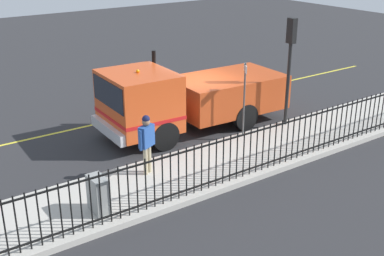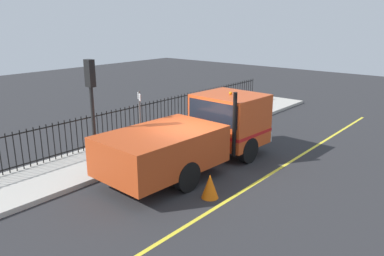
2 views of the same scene
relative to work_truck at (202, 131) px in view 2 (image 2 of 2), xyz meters
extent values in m
plane|color=#2B2B2D|center=(-0.32, 0.83, -1.30)|extent=(58.11, 58.11, 0.00)
cube|color=#B7B2A8|center=(3.05, 0.83, -1.21)|extent=(2.77, 26.41, 0.16)
cube|color=yellow|center=(-2.37, 0.83, -1.29)|extent=(0.12, 23.77, 0.01)
cube|color=#D84C1E|center=(-0.07, -1.63, 0.13)|extent=(2.53, 2.25, 1.90)
cube|color=black|center=(-0.07, -1.63, 0.55)|extent=(2.33, 2.28, 0.83)
cube|color=#B8411A|center=(0.09, 1.99, -0.20)|extent=(2.61, 4.12, 1.23)
cube|color=silver|center=(-0.12, -2.78, -0.67)|extent=(2.32, 0.30, 0.36)
cube|color=red|center=(-0.07, -1.63, -0.28)|extent=(2.55, 2.27, 0.12)
cylinder|color=black|center=(1.04, -1.36, -0.82)|extent=(0.34, 0.97, 0.96)
cylinder|color=black|center=(-1.15, -1.26, -0.82)|extent=(0.34, 0.97, 0.96)
cylinder|color=black|center=(1.18, 1.94, -0.82)|extent=(0.34, 0.97, 0.96)
cylinder|color=black|center=(-1.01, 2.03, -0.82)|extent=(0.34, 0.97, 0.96)
sphere|color=orange|center=(-0.07, -1.63, 1.13)|extent=(0.12, 0.12, 0.12)
cylinder|color=black|center=(-1.09, -0.41, 0.32)|extent=(0.14, 0.14, 2.28)
cube|color=#264C99|center=(2.47, -2.82, 0.01)|extent=(0.41, 0.54, 0.62)
sphere|color=#997051|center=(2.47, -2.82, 0.43)|extent=(0.23, 0.23, 0.23)
sphere|color=#14193F|center=(2.47, -2.82, 0.51)|extent=(0.22, 0.22, 0.22)
cylinder|color=tan|center=(2.51, -2.90, -0.72)|extent=(0.12, 0.12, 0.83)
cylinder|color=tan|center=(2.43, -2.74, -0.72)|extent=(0.12, 0.12, 0.83)
cylinder|color=#264C99|center=(2.59, -3.08, -0.02)|extent=(0.09, 0.09, 0.59)
cylinder|color=#264C99|center=(2.35, -2.57, -0.02)|extent=(0.09, 0.09, 0.59)
cylinder|color=black|center=(4.21, -10.39, -0.44)|extent=(0.04, 0.04, 1.39)
cylinder|color=black|center=(4.21, -10.15, -0.44)|extent=(0.04, 0.04, 1.39)
cylinder|color=black|center=(4.21, -9.91, -0.44)|extent=(0.04, 0.04, 1.39)
cylinder|color=black|center=(4.21, -9.67, -0.44)|extent=(0.04, 0.04, 1.39)
cylinder|color=black|center=(4.21, -9.43, -0.44)|extent=(0.04, 0.04, 1.39)
cylinder|color=black|center=(4.21, -9.19, -0.44)|extent=(0.04, 0.04, 1.39)
cylinder|color=black|center=(4.21, -8.94, -0.44)|extent=(0.04, 0.04, 1.39)
cylinder|color=black|center=(4.21, -8.70, -0.44)|extent=(0.04, 0.04, 1.39)
cylinder|color=black|center=(4.21, -8.46, -0.44)|extent=(0.04, 0.04, 1.39)
cylinder|color=black|center=(4.21, -8.22, -0.44)|extent=(0.04, 0.04, 1.39)
cylinder|color=black|center=(4.21, -7.98, -0.44)|extent=(0.04, 0.04, 1.39)
cylinder|color=black|center=(4.21, -7.74, -0.44)|extent=(0.04, 0.04, 1.39)
cylinder|color=black|center=(4.21, -7.50, -0.44)|extent=(0.04, 0.04, 1.39)
cylinder|color=black|center=(4.21, -7.25, -0.44)|extent=(0.04, 0.04, 1.39)
cylinder|color=black|center=(4.21, -7.01, -0.44)|extent=(0.04, 0.04, 1.39)
cylinder|color=black|center=(4.21, -6.77, -0.44)|extent=(0.04, 0.04, 1.39)
cylinder|color=black|center=(4.21, -6.53, -0.44)|extent=(0.04, 0.04, 1.39)
cylinder|color=black|center=(4.21, -6.29, -0.44)|extent=(0.04, 0.04, 1.39)
cylinder|color=black|center=(4.21, -6.05, -0.44)|extent=(0.04, 0.04, 1.39)
cylinder|color=black|center=(4.21, -5.81, -0.44)|extent=(0.04, 0.04, 1.39)
cylinder|color=black|center=(4.21, -5.56, -0.44)|extent=(0.04, 0.04, 1.39)
cylinder|color=black|center=(4.21, -5.32, -0.44)|extent=(0.04, 0.04, 1.39)
cylinder|color=black|center=(4.21, -5.08, -0.44)|extent=(0.04, 0.04, 1.39)
cylinder|color=black|center=(4.21, -4.84, -0.44)|extent=(0.04, 0.04, 1.39)
cylinder|color=black|center=(4.21, -4.60, -0.44)|extent=(0.04, 0.04, 1.39)
cylinder|color=black|center=(4.21, -4.36, -0.44)|extent=(0.04, 0.04, 1.39)
cylinder|color=black|center=(4.21, -4.12, -0.44)|extent=(0.04, 0.04, 1.39)
cylinder|color=black|center=(4.21, -3.88, -0.44)|extent=(0.04, 0.04, 1.39)
cylinder|color=black|center=(4.21, -3.63, -0.44)|extent=(0.04, 0.04, 1.39)
cylinder|color=black|center=(4.21, -3.39, -0.44)|extent=(0.04, 0.04, 1.39)
cylinder|color=black|center=(4.21, -3.15, -0.44)|extent=(0.04, 0.04, 1.39)
cylinder|color=black|center=(4.21, -2.91, -0.44)|extent=(0.04, 0.04, 1.39)
cylinder|color=black|center=(4.21, -2.67, -0.44)|extent=(0.04, 0.04, 1.39)
cylinder|color=black|center=(4.21, -2.43, -0.44)|extent=(0.04, 0.04, 1.39)
cylinder|color=black|center=(4.21, -2.19, -0.44)|extent=(0.04, 0.04, 1.39)
cylinder|color=black|center=(4.21, -1.94, -0.44)|extent=(0.04, 0.04, 1.39)
cylinder|color=black|center=(4.21, -1.70, -0.44)|extent=(0.04, 0.04, 1.39)
cylinder|color=black|center=(4.21, -1.46, -0.44)|extent=(0.04, 0.04, 1.39)
cylinder|color=black|center=(4.21, -1.22, -0.44)|extent=(0.04, 0.04, 1.39)
cylinder|color=black|center=(4.21, -0.98, -0.44)|extent=(0.04, 0.04, 1.39)
cylinder|color=black|center=(4.21, -0.74, -0.44)|extent=(0.04, 0.04, 1.39)
cylinder|color=black|center=(4.21, -0.50, -0.44)|extent=(0.04, 0.04, 1.39)
cylinder|color=black|center=(4.21, -0.25, -0.44)|extent=(0.04, 0.04, 1.39)
cylinder|color=black|center=(4.21, -0.01, -0.44)|extent=(0.04, 0.04, 1.39)
cylinder|color=black|center=(4.21, 0.23, -0.44)|extent=(0.04, 0.04, 1.39)
cylinder|color=black|center=(4.21, 0.47, -0.44)|extent=(0.04, 0.04, 1.39)
cylinder|color=black|center=(4.21, 0.71, -0.44)|extent=(0.04, 0.04, 1.39)
cylinder|color=black|center=(4.21, 0.95, -0.44)|extent=(0.04, 0.04, 1.39)
cylinder|color=black|center=(4.21, 1.19, -0.44)|extent=(0.04, 0.04, 1.39)
cylinder|color=black|center=(4.21, 1.44, -0.44)|extent=(0.04, 0.04, 1.39)
cylinder|color=black|center=(4.21, 1.68, -0.44)|extent=(0.04, 0.04, 1.39)
cylinder|color=black|center=(4.21, 1.92, -0.44)|extent=(0.04, 0.04, 1.39)
cylinder|color=black|center=(4.21, 2.16, -0.44)|extent=(0.04, 0.04, 1.39)
cylinder|color=black|center=(4.21, 2.40, -0.44)|extent=(0.04, 0.04, 1.39)
cylinder|color=black|center=(4.21, 2.64, -0.44)|extent=(0.04, 0.04, 1.39)
cylinder|color=black|center=(4.21, 2.88, -0.44)|extent=(0.04, 0.04, 1.39)
cylinder|color=black|center=(4.21, 3.13, -0.44)|extent=(0.04, 0.04, 1.39)
cylinder|color=black|center=(4.21, 3.37, -0.44)|extent=(0.04, 0.04, 1.39)
cylinder|color=black|center=(4.21, 3.61, -0.44)|extent=(0.04, 0.04, 1.39)
cylinder|color=black|center=(4.21, 3.85, -0.44)|extent=(0.04, 0.04, 1.39)
cylinder|color=black|center=(4.21, 4.09, -0.44)|extent=(0.04, 0.04, 1.39)
cylinder|color=black|center=(4.21, 4.33, -0.44)|extent=(0.04, 0.04, 1.39)
cylinder|color=black|center=(4.21, 4.57, -0.44)|extent=(0.04, 0.04, 1.39)
cylinder|color=black|center=(4.21, 4.82, -0.44)|extent=(0.04, 0.04, 1.39)
cylinder|color=black|center=(4.21, 5.06, -0.44)|extent=(0.04, 0.04, 1.39)
cylinder|color=black|center=(4.21, 5.30, -0.44)|extent=(0.04, 0.04, 1.39)
cube|color=black|center=(4.21, 0.83, 0.14)|extent=(0.04, 22.45, 0.04)
cube|color=black|center=(4.21, 0.83, -0.97)|extent=(0.04, 22.45, 0.04)
cylinder|color=black|center=(1.91, 3.22, 0.76)|extent=(0.12, 0.12, 3.78)
cube|color=black|center=(1.91, 3.22, 2.22)|extent=(0.31, 0.22, 0.85)
sphere|color=red|center=(1.91, 3.22, 2.48)|extent=(0.16, 0.16, 0.16)
sphere|color=yellow|center=(1.91, 3.22, 2.22)|extent=(0.16, 0.16, 0.16)
sphere|color=green|center=(1.91, 3.22, 1.97)|extent=(0.16, 0.16, 0.16)
cube|color=gray|center=(3.61, -4.87, -0.67)|extent=(0.64, 0.36, 0.93)
cone|color=orange|center=(-1.85, 1.95, -0.93)|extent=(0.52, 0.52, 0.74)
cylinder|color=#4C4C4C|center=(1.85, 1.28, 0.13)|extent=(0.06, 0.06, 2.53)
cube|color=white|center=(1.85, 1.28, 1.19)|extent=(0.44, 0.30, 0.24)
camera|label=1|loc=(13.71, -9.16, 5.31)|focal=46.62mm
camera|label=2|loc=(-8.07, 10.20, 3.83)|focal=35.55mm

